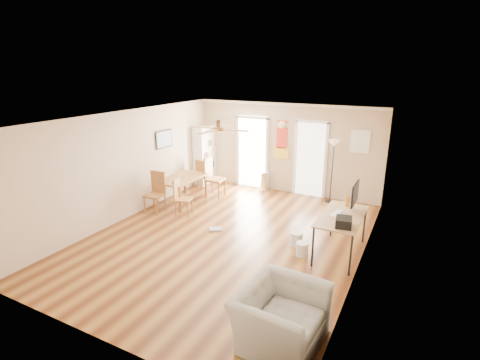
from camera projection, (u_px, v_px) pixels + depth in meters
The scene contains 30 objects.
floor at pixel (227, 237), 7.91m from camera, with size 7.00×7.00×0.00m, color brown.
ceiling at pixel (226, 118), 7.13m from camera, with size 5.50×7.00×0.00m, color silver, non-canonical shape.
wall_back at pixel (286, 149), 10.49m from camera, with size 5.50×0.04×2.60m, color beige, non-canonical shape.
wall_front at pixel (91, 255), 4.55m from camera, with size 5.50×0.04×2.60m, color beige, non-canonical shape.
wall_left at pixel (127, 165), 8.72m from camera, with size 0.04×7.00×2.60m, color beige, non-canonical shape.
wall_right at pixel (364, 202), 6.32m from camera, with size 0.04×7.00×2.60m, color beige, non-canonical shape.
crown_molding at pixel (226, 120), 7.15m from camera, with size 5.50×7.00×0.08m, color white, non-canonical shape.
kitchen_doorway at pixel (253, 153), 11.01m from camera, with size 0.90×0.10×2.10m, color white, non-canonical shape.
bathroom_doorway at pixel (310, 160), 10.23m from camera, with size 0.80×0.10×2.10m, color white, non-canonical shape.
wall_decal at pixel (282, 140), 10.46m from camera, with size 0.46×0.03×1.10m, color red.
ac_grille at pixel (360, 141), 9.45m from camera, with size 0.50×0.04×0.60m, color white.
framed_poster at pixel (164, 139), 9.78m from camera, with size 0.04×0.66×0.48m, color black.
ceiling_fan at pixel (219, 129), 6.93m from camera, with size 1.24×1.24×0.20m, color #593819, non-canonical shape.
bookshelf at pixel (205, 155), 11.40m from camera, with size 0.36×0.81×1.81m, color white, non-canonical shape.
dining_table at pixel (183, 190), 9.89m from camera, with size 0.84×1.40×0.70m, color olive, non-canonical shape.
dining_chair_right_a at pixel (215, 177), 10.28m from camera, with size 0.47×0.47×1.13m, color #A06D33, non-canonical shape.
dining_chair_right_b at pixel (183, 197), 9.01m from camera, with size 0.38×0.38×0.92m, color olive, non-canonical shape.
dining_chair_near at pixel (154, 193), 9.14m from camera, with size 0.43×0.43×1.03m, color #975F30, non-canonical shape.
dining_chair_far at pixel (204, 174), 10.98m from camera, with size 0.37×0.37×0.90m, color olive, non-canonical shape.
trash_can at pixel (265, 181), 10.80m from camera, with size 0.27×0.27×0.59m, color silver.
torchiere_lamp at pixel (332, 172), 9.76m from camera, with size 0.33×0.33×1.73m, color black, non-canonical shape.
computer_desk at pixel (340, 235), 7.12m from camera, with size 0.76×1.53×0.82m, color tan, non-canonical shape.
imac at pixel (355, 197), 7.13m from camera, with size 0.09×0.62×0.58m, color black, non-canonical shape.
keyboard at pixel (336, 213), 7.08m from camera, with size 0.13×0.40×0.02m, color silver.
printer at pixel (344, 222), 6.49m from camera, with size 0.28×0.33×0.17m, color black.
orange_bottle at pixel (347, 201), 7.44m from camera, with size 0.08×0.08×0.23m, color orange.
wastebasket_a at pixel (297, 239), 7.52m from camera, with size 0.25×0.25×0.29m, color silver.
wastebasket_b at pixel (302, 249), 7.12m from camera, with size 0.24×0.24×0.28m, color silver.
floor_cloth at pixel (216, 229), 8.27m from camera, with size 0.27×0.22×0.04m, color gray.
armchair at pixel (280, 317), 4.81m from camera, with size 1.18×1.03×0.77m, color #A5A5A0.
Camera 1 is at (3.52, -6.26, 3.56)m, focal length 27.13 mm.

